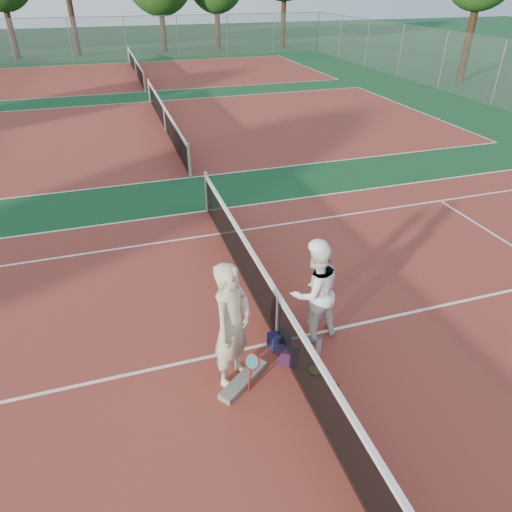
{
  "coord_description": "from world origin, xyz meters",
  "views": [
    {
      "loc": [
        -2.15,
        -5.56,
        5.36
      ],
      "look_at": [
        0.0,
        1.2,
        1.05
      ],
      "focal_mm": 32.0,
      "sensor_mm": 36.0,
      "label": 1
    }
  ],
  "objects_px": {
    "player_a": "(232,325)",
    "sports_bag_purple": "(288,356)",
    "racket_black_held": "(325,317)",
    "player_b": "(315,292)",
    "sports_bag_navy": "(279,340)",
    "water_bottle": "(319,346)",
    "net_main": "(278,319)",
    "racket_red": "(252,369)",
    "racket_spare": "(315,370)"
  },
  "relations": [
    {
      "from": "sports_bag_navy",
      "to": "sports_bag_purple",
      "type": "xyz_separation_m",
      "value": [
        0.02,
        -0.41,
        -0.0
      ]
    },
    {
      "from": "player_a",
      "to": "racket_red",
      "type": "bearing_deg",
      "value": -85.08
    },
    {
      "from": "racket_black_held",
      "to": "racket_red",
      "type": "bearing_deg",
      "value": -14.67
    },
    {
      "from": "player_a",
      "to": "racket_black_held",
      "type": "relative_size",
      "value": 3.65
    },
    {
      "from": "sports_bag_purple",
      "to": "net_main",
      "type": "bearing_deg",
      "value": 91.48
    },
    {
      "from": "sports_bag_purple",
      "to": "water_bottle",
      "type": "bearing_deg",
      "value": 4.74
    },
    {
      "from": "racket_red",
      "to": "racket_spare",
      "type": "xyz_separation_m",
      "value": [
        1.03,
        -0.06,
        -0.27
      ]
    },
    {
      "from": "player_a",
      "to": "racket_black_held",
      "type": "height_order",
      "value": "player_a"
    },
    {
      "from": "racket_red",
      "to": "racket_black_held",
      "type": "relative_size",
      "value": 1.0
    },
    {
      "from": "player_a",
      "to": "player_b",
      "type": "distance_m",
      "value": 1.67
    },
    {
      "from": "racket_black_held",
      "to": "net_main",
      "type": "bearing_deg",
      "value": -37.52
    },
    {
      "from": "net_main",
      "to": "racket_spare",
      "type": "xyz_separation_m",
      "value": [
        0.35,
        -0.82,
        -0.49
      ]
    },
    {
      "from": "racket_red",
      "to": "water_bottle",
      "type": "relative_size",
      "value": 1.91
    },
    {
      "from": "net_main",
      "to": "racket_black_held",
      "type": "distance_m",
      "value": 0.95
    },
    {
      "from": "sports_bag_navy",
      "to": "player_b",
      "type": "bearing_deg",
      "value": 9.11
    },
    {
      "from": "player_b",
      "to": "racket_red",
      "type": "distance_m",
      "value": 1.66
    },
    {
      "from": "player_a",
      "to": "player_b",
      "type": "height_order",
      "value": "player_a"
    },
    {
      "from": "sports_bag_navy",
      "to": "racket_red",
      "type": "bearing_deg",
      "value": -136.12
    },
    {
      "from": "player_b",
      "to": "racket_red",
      "type": "xyz_separation_m",
      "value": [
        -1.33,
        -0.76,
        -0.63
      ]
    },
    {
      "from": "player_b",
      "to": "racket_black_held",
      "type": "relative_size",
      "value": 3.21
    },
    {
      "from": "player_b",
      "to": "water_bottle",
      "type": "xyz_separation_m",
      "value": [
        -0.08,
        -0.47,
        -0.77
      ]
    },
    {
      "from": "net_main",
      "to": "sports_bag_navy",
      "type": "distance_m",
      "value": 0.39
    },
    {
      "from": "player_a",
      "to": "sports_bag_purple",
      "type": "height_order",
      "value": "player_a"
    },
    {
      "from": "racket_black_held",
      "to": "sports_bag_purple",
      "type": "relative_size",
      "value": 1.76
    },
    {
      "from": "player_b",
      "to": "racket_spare",
      "type": "distance_m",
      "value": 1.26
    },
    {
      "from": "player_a",
      "to": "sports_bag_purple",
      "type": "relative_size",
      "value": 6.42
    },
    {
      "from": "sports_bag_navy",
      "to": "sports_bag_purple",
      "type": "distance_m",
      "value": 0.41
    },
    {
      "from": "player_b",
      "to": "racket_black_held",
      "type": "bearing_deg",
      "value": -175.92
    },
    {
      "from": "net_main",
      "to": "sports_bag_purple",
      "type": "relative_size",
      "value": 33.83
    },
    {
      "from": "net_main",
      "to": "water_bottle",
      "type": "relative_size",
      "value": 36.6
    },
    {
      "from": "player_b",
      "to": "water_bottle",
      "type": "relative_size",
      "value": 6.11
    },
    {
      "from": "sports_bag_purple",
      "to": "racket_black_held",
      "type": "bearing_deg",
      "value": 32.32
    },
    {
      "from": "player_b",
      "to": "sports_bag_navy",
      "type": "height_order",
      "value": "player_b"
    },
    {
      "from": "racket_black_held",
      "to": "player_a",
      "type": "bearing_deg",
      "value": -23.32
    },
    {
      "from": "racket_red",
      "to": "sports_bag_purple",
      "type": "distance_m",
      "value": 0.76
    },
    {
      "from": "player_a",
      "to": "racket_black_held",
      "type": "distance_m",
      "value": 2.08
    },
    {
      "from": "player_b",
      "to": "sports_bag_purple",
      "type": "height_order",
      "value": "player_b"
    },
    {
      "from": "racket_black_held",
      "to": "racket_spare",
      "type": "height_order",
      "value": "racket_black_held"
    },
    {
      "from": "player_b",
      "to": "sports_bag_navy",
      "type": "distance_m",
      "value": 1.02
    },
    {
      "from": "player_a",
      "to": "water_bottle",
      "type": "xyz_separation_m",
      "value": [
        1.49,
        0.09,
        -0.89
      ]
    },
    {
      "from": "player_b",
      "to": "racket_spare",
      "type": "height_order",
      "value": "player_b"
    },
    {
      "from": "racket_spare",
      "to": "sports_bag_navy",
      "type": "bearing_deg",
      "value": 0.49
    },
    {
      "from": "player_b",
      "to": "sports_bag_purple",
      "type": "xyz_separation_m",
      "value": [
        -0.63,
        -0.51,
        -0.78
      ]
    },
    {
      "from": "sports_bag_navy",
      "to": "net_main",
      "type": "bearing_deg",
      "value": 88.69
    },
    {
      "from": "player_a",
      "to": "racket_black_held",
      "type": "xyz_separation_m",
      "value": [
        1.84,
        0.62,
        -0.76
      ]
    },
    {
      "from": "player_a",
      "to": "racket_red",
      "type": "relative_size",
      "value": 3.64
    },
    {
      "from": "player_b",
      "to": "racket_black_held",
      "type": "height_order",
      "value": "player_b"
    },
    {
      "from": "net_main",
      "to": "racket_spare",
      "type": "distance_m",
      "value": 1.02
    },
    {
      "from": "player_a",
      "to": "net_main",
      "type": "bearing_deg",
      "value": -13.0
    },
    {
      "from": "racket_spare",
      "to": "water_bottle",
      "type": "distance_m",
      "value": 0.44
    }
  ]
}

